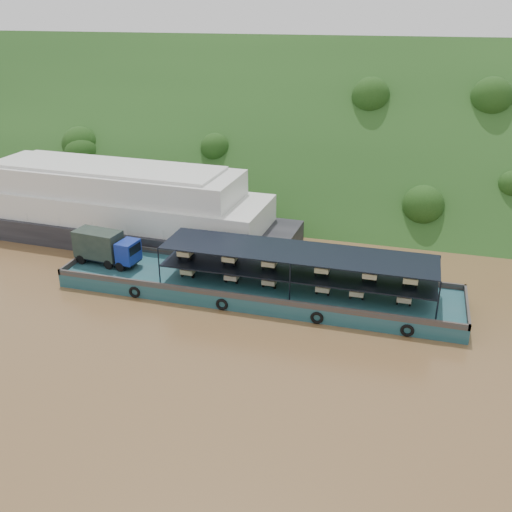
# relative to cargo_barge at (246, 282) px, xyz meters

# --- Properties ---
(ground) EXTENTS (160.00, 160.00, 0.00)m
(ground) POSITION_rel_cargo_barge_xyz_m (2.57, -1.93, -1.08)
(ground) COLOR brown
(ground) RESTS_ON ground
(hillside) EXTENTS (140.00, 39.60, 39.60)m
(hillside) POSITION_rel_cargo_barge_xyz_m (2.57, 34.07, -1.08)
(hillside) COLOR #1C3B15
(hillside) RESTS_ON ground
(cargo_barge) EXTENTS (35.01, 7.18, 4.54)m
(cargo_barge) POSITION_rel_cargo_barge_xyz_m (0.00, 0.00, 0.00)
(cargo_barge) COLOR #144348
(cargo_barge) RESTS_ON ground
(passenger_ferry) EXTENTS (39.81, 11.27, 8.00)m
(passenger_ferry) POSITION_rel_cargo_barge_xyz_m (-17.49, 8.92, 2.38)
(passenger_ferry) COLOR black
(passenger_ferry) RESTS_ON ground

